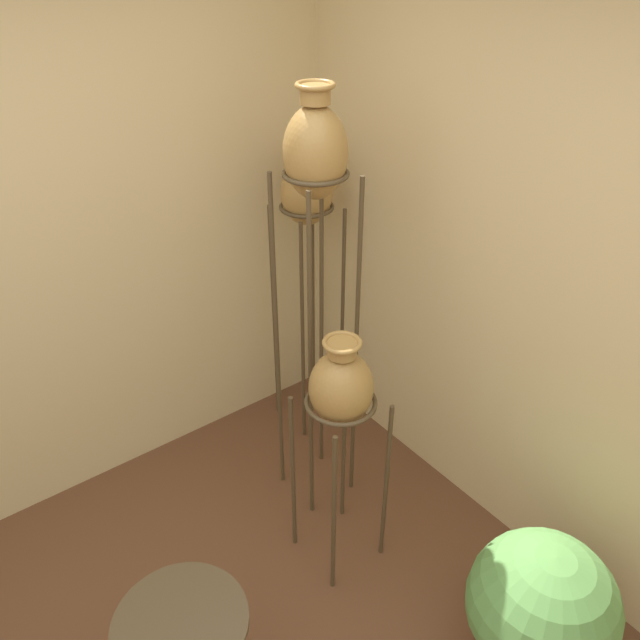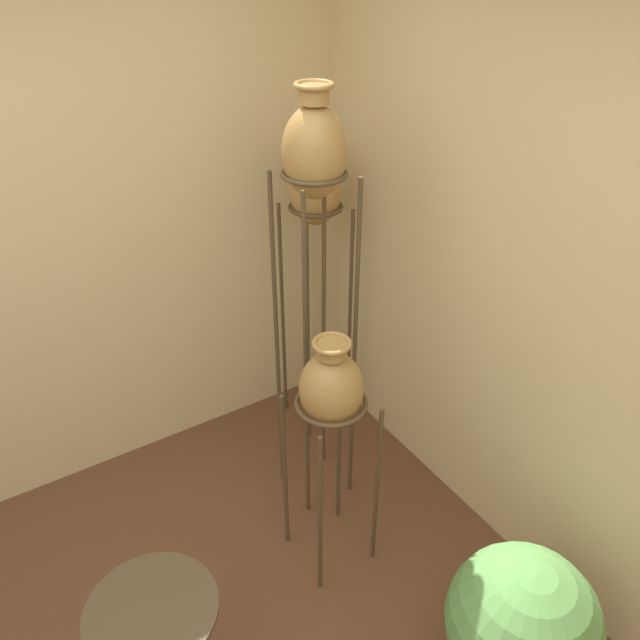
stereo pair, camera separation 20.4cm
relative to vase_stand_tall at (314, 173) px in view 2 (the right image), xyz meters
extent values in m
cube|color=#D1B784|center=(0.61, -0.96, -0.36)|extent=(0.06, 7.44, 2.70)
cylinder|color=#473823|center=(-0.13, -0.13, -0.85)|extent=(0.02, 0.02, 1.71)
cylinder|color=#473823|center=(0.13, -0.13, -0.85)|extent=(0.02, 0.02, 1.71)
cylinder|color=#473823|center=(-0.13, 0.13, -0.85)|extent=(0.02, 0.02, 1.71)
cylinder|color=#473823|center=(0.13, 0.13, -0.85)|extent=(0.02, 0.02, 1.71)
torus|color=#473823|center=(0.00, 0.00, 0.00)|extent=(0.27, 0.27, 0.02)
ellipsoid|color=olive|center=(0.00, 0.00, 0.08)|extent=(0.25, 0.25, 0.37)
cylinder|color=olive|center=(0.00, 0.00, 0.30)|extent=(0.11, 0.11, 0.07)
torus|color=olive|center=(0.00, 0.00, 0.33)|extent=(0.15, 0.15, 0.02)
cylinder|color=#473823|center=(0.17, 0.34, -1.04)|extent=(0.02, 0.02, 1.34)
cylinder|color=#473823|center=(0.44, 0.34, -1.04)|extent=(0.02, 0.02, 1.34)
cylinder|color=#473823|center=(0.17, 0.61, -1.04)|extent=(0.02, 0.02, 1.34)
cylinder|color=#473823|center=(0.44, 0.61, -1.04)|extent=(0.02, 0.02, 1.34)
torus|color=#473823|center=(0.30, 0.48, -0.37)|extent=(0.28, 0.28, 0.02)
ellipsoid|color=olive|center=(0.30, 0.48, -0.29)|extent=(0.26, 0.26, 0.33)
cylinder|color=olive|center=(0.30, 0.48, -0.10)|extent=(0.12, 0.12, 0.07)
torus|color=olive|center=(0.30, 0.48, -0.06)|extent=(0.15, 0.15, 0.02)
cylinder|color=#473823|center=(-0.31, -0.53, -1.26)|extent=(0.02, 0.02, 0.90)
cylinder|color=#473823|center=(-0.02, -0.53, -1.26)|extent=(0.02, 0.02, 0.90)
cylinder|color=#473823|center=(-0.31, -0.24, -1.26)|extent=(0.02, 0.02, 0.90)
cylinder|color=#473823|center=(-0.02, -0.24, -1.26)|extent=(0.02, 0.02, 0.90)
torus|color=#473823|center=(-0.17, -0.39, -0.81)|extent=(0.30, 0.30, 0.02)
ellipsoid|color=olive|center=(-0.17, -0.39, -0.74)|extent=(0.26, 0.26, 0.32)
cylinder|color=olive|center=(-0.17, -0.39, -0.55)|extent=(0.12, 0.12, 0.06)
torus|color=olive|center=(-0.17, -0.39, -0.52)|extent=(0.15, 0.15, 0.02)
cylinder|color=#473823|center=(-1.06, -0.68, -1.07)|extent=(0.44, 0.44, 0.02)
sphere|color=#568E47|center=(0.08, -1.28, -1.32)|extent=(0.56, 0.56, 0.56)
camera|label=1|loc=(-1.42, -1.89, 0.81)|focal=35.00mm
camera|label=2|loc=(-1.25, -2.00, 0.81)|focal=35.00mm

